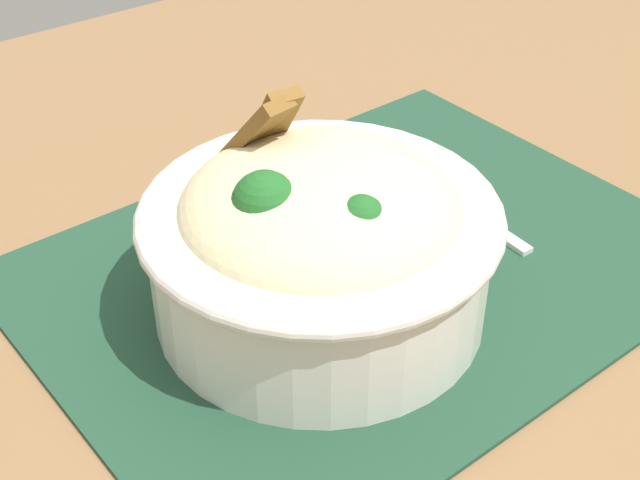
# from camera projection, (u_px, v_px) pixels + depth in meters

# --- Properties ---
(table) EXTENTS (1.22, 0.97, 0.72)m
(table) POSITION_uv_depth(u_px,v_px,m) (391.00, 340.00, 0.62)
(table) COLOR olive
(table) RESTS_ON ground_plane
(placemat) EXTENTS (0.41, 0.32, 0.00)m
(placemat) POSITION_uv_depth(u_px,v_px,m) (362.00, 267.00, 0.57)
(placemat) COLOR #1E422D
(placemat) RESTS_ON table
(bowl) EXTENTS (0.22, 0.22, 0.13)m
(bowl) POSITION_uv_depth(u_px,v_px,m) (319.00, 238.00, 0.51)
(bowl) COLOR silver
(bowl) RESTS_ON placemat
(fork) EXTENTS (0.02, 0.14, 0.00)m
(fork) POSITION_uv_depth(u_px,v_px,m) (449.00, 199.00, 0.63)
(fork) COLOR silver
(fork) RESTS_ON placemat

